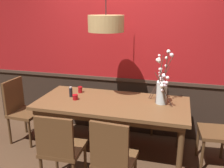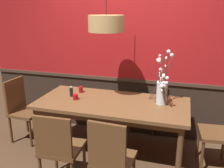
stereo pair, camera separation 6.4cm
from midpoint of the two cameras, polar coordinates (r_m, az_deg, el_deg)
ground_plane at (r=3.71m, az=-0.51°, el=-15.08°), size 24.00×24.00×0.00m
back_wall at (r=3.88m, az=2.30°, el=7.69°), size 4.62×0.14×2.70m
dining_table at (r=3.40m, az=-0.54°, el=-5.33°), size 2.03×0.94×0.76m
chair_head_east_end at (r=3.43m, az=23.23°, el=-9.41°), size 0.42×0.47×0.92m
chair_far_side_left at (r=4.33m, az=-1.69°, el=-2.24°), size 0.46×0.46×0.97m
chair_far_side_right at (r=4.19m, az=6.66°, el=-3.12°), size 0.45×0.42×0.96m
chair_head_west_end at (r=4.04m, az=-20.50°, el=-5.04°), size 0.43×0.45×0.96m
chair_near_side_left at (r=2.86m, az=-12.39°, el=-13.93°), size 0.45×0.45×0.93m
chair_near_side_right at (r=2.63m, az=-0.51°, el=-16.43°), size 0.43×0.46×0.96m
vase_with_blossoms at (r=3.31m, az=10.76°, el=-0.91°), size 0.34×0.58×0.71m
candle_holder_nearer_center at (r=3.73m, az=-7.77°, el=-1.28°), size 0.07×0.07×0.09m
candle_holder_nearer_edge at (r=3.47m, az=-8.93°, el=-2.97°), size 0.08×0.08×0.07m
condiment_bottle at (r=3.58m, az=-9.90°, el=-1.80°), size 0.05×0.05×0.15m
pendant_lamp at (r=3.27m, az=-1.96°, el=13.63°), size 0.46×0.46×1.03m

